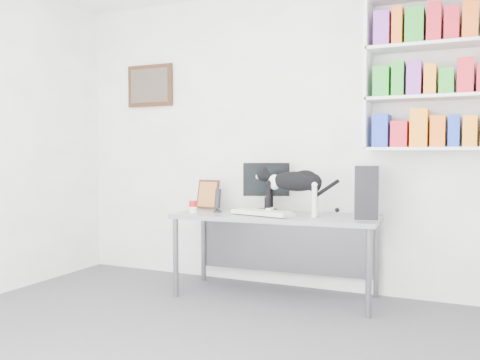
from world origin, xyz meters
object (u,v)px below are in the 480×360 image
(speaker, at_px, (218,200))
(cat, at_px, (294,193))
(pc_tower, at_px, (366,191))
(monitor, at_px, (266,186))
(leaning_print, at_px, (208,194))
(keyboard, at_px, (263,213))
(soup_can, at_px, (193,207))
(bookshelf, at_px, (433,71))
(desk, at_px, (276,256))

(speaker, distance_m, cat, 0.70)
(pc_tower, bearing_deg, monitor, 162.27)
(leaning_print, bearing_deg, keyboard, -14.81)
(soup_can, bearing_deg, cat, 9.83)
(cat, bearing_deg, soup_can, -174.57)
(bookshelf, bearing_deg, desk, -167.74)
(keyboard, bearing_deg, monitor, 119.55)
(soup_can, xyz_separation_m, cat, (0.86, 0.15, 0.14))
(desk, distance_m, cat, 0.57)
(desk, distance_m, pc_tower, 0.92)
(pc_tower, bearing_deg, speaker, 175.92)
(desk, height_order, monitor, monitor)
(bookshelf, xyz_separation_m, pc_tower, (-0.47, -0.16, -0.94))
(keyboard, bearing_deg, speaker, -172.61)
(soup_can, relative_size, cat, 0.17)
(bookshelf, distance_m, keyboard, 1.74)
(pc_tower, distance_m, soup_can, 1.45)
(monitor, relative_size, leaning_print, 1.58)
(keyboard, relative_size, leaning_print, 1.89)
(pc_tower, distance_m, cat, 0.57)
(monitor, distance_m, keyboard, 0.37)
(pc_tower, height_order, speaker, pc_tower)
(leaning_print, bearing_deg, desk, -5.22)
(cat, bearing_deg, bookshelf, 12.42)
(leaning_print, height_order, soup_can, leaning_print)
(desk, xyz_separation_m, monitor, (-0.16, 0.20, 0.57))
(monitor, xyz_separation_m, keyboard, (0.09, -0.30, -0.20))
(pc_tower, relative_size, speaker, 2.00)
(keyboard, xyz_separation_m, cat, (0.25, 0.05, 0.17))
(speaker, bearing_deg, leaning_print, 139.36)
(leaning_print, relative_size, cat, 0.44)
(keyboard, distance_m, soup_can, 0.61)
(pc_tower, distance_m, speaker, 1.26)
(monitor, xyz_separation_m, cat, (0.34, -0.25, -0.03))
(bookshelf, height_order, soup_can, bookshelf)
(speaker, bearing_deg, soup_can, -135.10)
(monitor, xyz_separation_m, leaning_print, (-0.56, -0.05, -0.08))
(bookshelf, xyz_separation_m, keyboard, (-1.27, -0.36, -1.13))
(bookshelf, xyz_separation_m, cat, (-1.02, -0.31, -0.96))
(monitor, xyz_separation_m, soup_can, (-0.52, -0.40, -0.17))
(speaker, xyz_separation_m, leaning_print, (-0.21, 0.21, 0.03))
(bookshelf, bearing_deg, soup_can, -166.32)
(pc_tower, xyz_separation_m, cat, (-0.55, -0.15, -0.02))
(keyboard, bearing_deg, desk, 66.69)
(speaker, bearing_deg, keyboard, -0.93)
(desk, xyz_separation_m, soup_can, (-0.68, -0.20, 0.40))
(speaker, relative_size, leaning_print, 0.77)
(desk, height_order, pc_tower, pc_tower)
(bookshelf, height_order, cat, bookshelf)
(keyboard, xyz_separation_m, pc_tower, (0.80, 0.20, 0.19))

